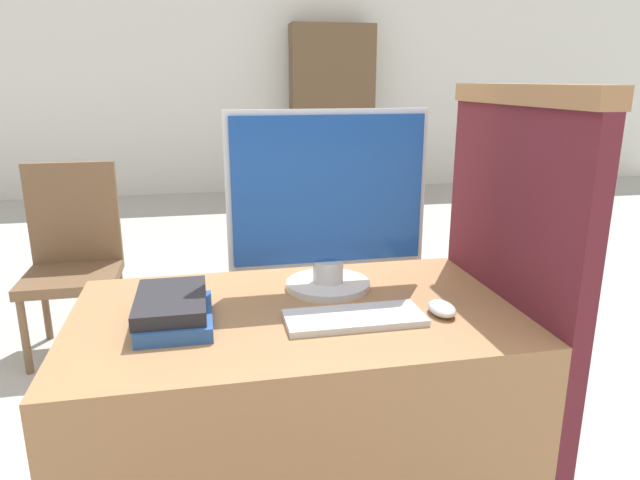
% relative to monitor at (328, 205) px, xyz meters
% --- Properties ---
extents(wall_back, '(12.00, 0.06, 2.80)m').
position_rel_monitor_xyz_m(wall_back, '(-0.11, 5.57, 0.39)').
color(wall_back, white).
rests_on(wall_back, ground_plane).
extents(desk, '(1.10, 0.66, 0.77)m').
position_rel_monitor_xyz_m(desk, '(-0.11, -0.14, -0.62)').
color(desk, '#9E7047').
rests_on(desk, ground_plane).
extents(carrel_divider, '(0.07, 0.65, 1.32)m').
position_rel_monitor_xyz_m(carrel_divider, '(0.46, -0.14, -0.34)').
color(carrel_divider, '#5B1E28').
rests_on(carrel_divider, ground_plane).
extents(monitor, '(0.54, 0.23, 0.49)m').
position_rel_monitor_xyz_m(monitor, '(0.00, 0.00, 0.00)').
color(monitor, silver).
rests_on(monitor, desk).
extents(keyboard, '(0.33, 0.14, 0.02)m').
position_rel_monitor_xyz_m(keyboard, '(0.01, -0.23, -0.23)').
color(keyboard, silver).
rests_on(keyboard, desk).
extents(mouse, '(0.06, 0.10, 0.03)m').
position_rel_monitor_xyz_m(mouse, '(0.23, -0.24, -0.22)').
color(mouse, silver).
rests_on(mouse, desk).
extents(book_stack, '(0.18, 0.27, 0.07)m').
position_rel_monitor_xyz_m(book_stack, '(-0.41, -0.16, -0.20)').
color(book_stack, '#285199').
rests_on(book_stack, desk).
extents(far_chair, '(0.44, 0.44, 0.94)m').
position_rel_monitor_xyz_m(far_chair, '(-0.98, 1.47, -0.51)').
color(far_chair, brown).
rests_on(far_chair, ground_plane).
extents(bookshelf_far, '(0.98, 0.32, 1.95)m').
position_rel_monitor_xyz_m(bookshelf_far, '(1.22, 5.33, -0.04)').
color(bookshelf_far, brown).
rests_on(bookshelf_far, ground_plane).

